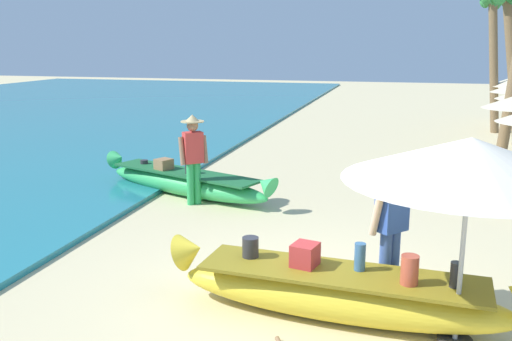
{
  "coord_description": "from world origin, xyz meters",
  "views": [
    {
      "loc": [
        0.9,
        -6.33,
        3.06
      ],
      "look_at": [
        -1.54,
        2.82,
        0.9
      ],
      "focal_mm": 39.36,
      "sensor_mm": 36.0,
      "label": 1
    }
  ],
  "objects_px": {
    "boat_green_midground": "(184,182)",
    "palm_tree_leaning_seaward": "(509,3)",
    "patio_umbrella_large": "(470,160)",
    "person_vendor_hatted": "(193,153)",
    "person_tourist_customer": "(391,227)",
    "boat_yellow_foreground": "(340,292)",
    "palm_tree_mid_cluster": "(492,6)"
  },
  "relations": [
    {
      "from": "boat_yellow_foreground",
      "to": "palm_tree_mid_cluster",
      "type": "height_order",
      "value": "palm_tree_mid_cluster"
    },
    {
      "from": "boat_green_midground",
      "to": "palm_tree_mid_cluster",
      "type": "height_order",
      "value": "palm_tree_mid_cluster"
    },
    {
      "from": "person_vendor_hatted",
      "to": "palm_tree_leaning_seaward",
      "type": "relative_size",
      "value": 0.34
    },
    {
      "from": "person_vendor_hatted",
      "to": "palm_tree_mid_cluster",
      "type": "xyz_separation_m",
      "value": [
        6.48,
        11.09,
        3.26
      ]
    },
    {
      "from": "boat_green_midground",
      "to": "palm_tree_mid_cluster",
      "type": "bearing_deg",
      "value": 56.59
    },
    {
      "from": "patio_umbrella_large",
      "to": "palm_tree_leaning_seaward",
      "type": "relative_size",
      "value": 0.48
    },
    {
      "from": "palm_tree_leaning_seaward",
      "to": "palm_tree_mid_cluster",
      "type": "height_order",
      "value": "palm_tree_mid_cluster"
    },
    {
      "from": "person_tourist_customer",
      "to": "palm_tree_mid_cluster",
      "type": "distance_m",
      "value": 15.09
    },
    {
      "from": "boat_green_midground",
      "to": "person_vendor_hatted",
      "type": "distance_m",
      "value": 1.04
    },
    {
      "from": "patio_umbrella_large",
      "to": "palm_tree_leaning_seaward",
      "type": "height_order",
      "value": "palm_tree_leaning_seaward"
    },
    {
      "from": "boat_green_midground",
      "to": "palm_tree_leaning_seaward",
      "type": "relative_size",
      "value": 0.83
    },
    {
      "from": "person_vendor_hatted",
      "to": "person_tourist_customer",
      "type": "xyz_separation_m",
      "value": [
        3.78,
        -3.39,
        -0.05
      ]
    },
    {
      "from": "patio_umbrella_large",
      "to": "boat_yellow_foreground",
      "type": "bearing_deg",
      "value": 168.63
    },
    {
      "from": "boat_green_midground",
      "to": "palm_tree_mid_cluster",
      "type": "xyz_separation_m",
      "value": [
        6.92,
        10.5,
        3.99
      ]
    },
    {
      "from": "patio_umbrella_large",
      "to": "boat_green_midground",
      "type": "bearing_deg",
      "value": 136.02
    },
    {
      "from": "boat_green_midground",
      "to": "person_tourist_customer",
      "type": "relative_size",
      "value": 2.54
    },
    {
      "from": "person_tourist_customer",
      "to": "palm_tree_leaning_seaward",
      "type": "relative_size",
      "value": 0.33
    },
    {
      "from": "palm_tree_leaning_seaward",
      "to": "person_vendor_hatted",
      "type": "bearing_deg",
      "value": -134.02
    },
    {
      "from": "boat_green_midground",
      "to": "patio_umbrella_large",
      "type": "height_order",
      "value": "patio_umbrella_large"
    },
    {
      "from": "palm_tree_leaning_seaward",
      "to": "boat_yellow_foreground",
      "type": "bearing_deg",
      "value": -106.26
    },
    {
      "from": "person_vendor_hatted",
      "to": "palm_tree_leaning_seaward",
      "type": "xyz_separation_m",
      "value": [
        6.31,
        6.53,
        3.06
      ]
    },
    {
      "from": "patio_umbrella_large",
      "to": "palm_tree_leaning_seaward",
      "type": "bearing_deg",
      "value": 80.35
    },
    {
      "from": "patio_umbrella_large",
      "to": "palm_tree_mid_cluster",
      "type": "xyz_separation_m",
      "value": [
        1.99,
        15.26,
        2.31
      ]
    },
    {
      "from": "person_tourist_customer",
      "to": "patio_umbrella_large",
      "type": "relative_size",
      "value": 0.68
    },
    {
      "from": "person_tourist_customer",
      "to": "patio_umbrella_large",
      "type": "xyz_separation_m",
      "value": [
        0.72,
        -0.78,
        1.0
      ]
    },
    {
      "from": "boat_yellow_foreground",
      "to": "person_tourist_customer",
      "type": "bearing_deg",
      "value": 46.29
    },
    {
      "from": "boat_yellow_foreground",
      "to": "palm_tree_leaning_seaward",
      "type": "distance_m",
      "value": 11.51
    },
    {
      "from": "person_vendor_hatted",
      "to": "person_tourist_customer",
      "type": "bearing_deg",
      "value": -41.88
    },
    {
      "from": "person_tourist_customer",
      "to": "palm_tree_leaning_seaward",
      "type": "xyz_separation_m",
      "value": [
        2.54,
        9.92,
        3.1
      ]
    },
    {
      "from": "person_tourist_customer",
      "to": "boat_yellow_foreground",
      "type": "bearing_deg",
      "value": -133.71
    },
    {
      "from": "boat_yellow_foreground",
      "to": "patio_umbrella_large",
      "type": "height_order",
      "value": "patio_umbrella_large"
    },
    {
      "from": "boat_yellow_foreground",
      "to": "palm_tree_mid_cluster",
      "type": "xyz_separation_m",
      "value": [
        3.22,
        15.01,
        3.95
      ]
    }
  ]
}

